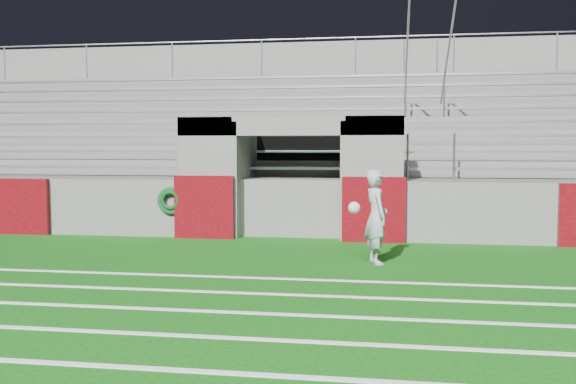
# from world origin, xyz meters

# --- Properties ---
(ground) EXTENTS (90.00, 90.00, 0.00)m
(ground) POSITION_xyz_m (0.00, 0.00, 0.00)
(ground) COLOR #0D4B0C
(ground) RESTS_ON ground
(field_markings) EXTENTS (28.00, 8.09, 0.01)m
(field_markings) POSITION_xyz_m (0.00, -5.00, 0.01)
(field_markings) COLOR white
(field_markings) RESTS_ON ground
(stadium_structure) EXTENTS (26.00, 8.48, 5.42)m
(stadium_structure) POSITION_xyz_m (0.00, 7.97, 1.49)
(stadium_structure) COLOR #5D5B58
(stadium_structure) RESTS_ON ground
(goalkeeper_with_ball) EXTENTS (0.74, 0.68, 1.59)m
(goalkeeper_with_ball) POSITION_xyz_m (1.90, 0.52, 0.80)
(goalkeeper_with_ball) COLOR #9FA5A8
(goalkeeper_with_ball) RESTS_ON ground
(hose_coil) EXTENTS (0.60, 0.15, 0.60)m
(hose_coil) POSITION_xyz_m (-2.55, 2.94, 0.80)
(hose_coil) COLOR #0E471F
(hose_coil) RESTS_ON ground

